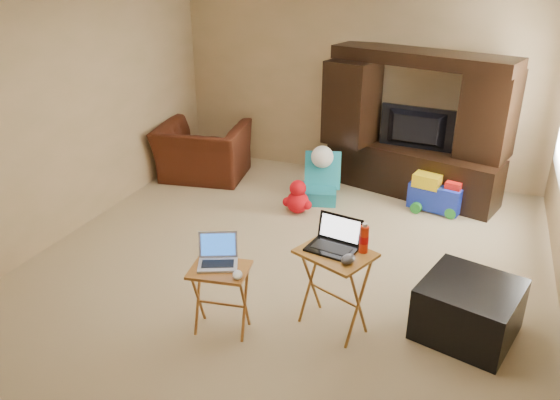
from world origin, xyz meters
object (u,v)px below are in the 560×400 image
at_px(child_rocker, 318,178).
at_px(tray_table_left, 221,300).
at_px(recliner, 203,152).
at_px(plush_toy, 298,196).
at_px(mouse_left, 238,275).
at_px(water_bottle, 364,239).
at_px(push_toy, 437,192).
at_px(entertainment_center, 416,126).
at_px(laptop_right, 332,236).
at_px(laptop_left, 217,253).
at_px(tray_table_right, 334,290).
at_px(ottoman, 468,309).
at_px(television, 415,129).
at_px(mouse_right, 348,259).

xyz_separation_m(child_rocker, tray_table_left, (0.04, -2.77, -0.00)).
xyz_separation_m(recliner, plush_toy, (1.59, -0.60, -0.16)).
relative_size(mouse_left, water_bottle, 0.54).
bearing_deg(mouse_left, plush_toy, 98.35).
relative_size(push_toy, mouse_left, 5.20).
relative_size(entertainment_center, laptop_right, 5.89).
relative_size(laptop_right, water_bottle, 1.70).
bearing_deg(recliner, laptop_left, 111.63).
bearing_deg(tray_table_right, laptop_left, -136.20).
xyz_separation_m(child_rocker, laptop_right, (0.84, -2.39, 0.54)).
height_order(recliner, tray_table_right, recliner).
bearing_deg(push_toy, mouse_left, -98.39).
relative_size(entertainment_center, plush_toy, 5.30).
bearing_deg(plush_toy, water_bottle, -57.72).
bearing_deg(tray_table_left, plush_toy, 85.49).
distance_m(entertainment_center, ottoman, 2.97).
height_order(recliner, ottoman, recliner).
xyz_separation_m(tray_table_right, laptop_left, (-0.87, -0.34, 0.35)).
distance_m(television, plush_toy, 1.69).
xyz_separation_m(child_rocker, tray_table_right, (0.88, -2.41, 0.06)).
relative_size(television, mouse_right, 6.30).
bearing_deg(tray_table_left, push_toy, 57.03).
relative_size(plush_toy, push_toy, 0.67).
distance_m(recliner, push_toy, 3.13).
xyz_separation_m(push_toy, water_bottle, (-0.33, -2.57, 0.59)).
xyz_separation_m(tray_table_left, water_bottle, (1.04, 0.45, 0.53)).
xyz_separation_m(tray_table_right, mouse_right, (0.13, -0.12, 0.39)).
bearing_deg(tray_table_left, tray_table_right, 15.07).
xyz_separation_m(ottoman, laptop_right, (-1.08, -0.30, 0.61)).
bearing_deg(recliner, mouse_left, 113.84).
height_order(recliner, laptop_right, laptop_right).
bearing_deg(mouse_right, laptop_right, 140.53).
height_order(plush_toy, laptop_right, laptop_right).
xyz_separation_m(entertainment_center, push_toy, (0.38, -0.42, -0.67)).
xyz_separation_m(television, laptop_left, (-1.03, -3.36, -0.16)).
distance_m(plush_toy, mouse_left, 2.48).
bearing_deg(plush_toy, mouse_left, -81.65).
relative_size(mouse_left, mouse_right, 0.83).
bearing_deg(ottoman, push_toy, 102.32).
relative_size(tray_table_left, water_bottle, 2.68).
bearing_deg(tray_table_right, mouse_left, -123.45).
height_order(plush_toy, tray_table_left, tray_table_left).
distance_m(push_toy, laptop_left, 3.34).
bearing_deg(plush_toy, ottoman, -39.20).
bearing_deg(television, tray_table_left, 79.62).
distance_m(plush_toy, water_bottle, 2.34).
distance_m(child_rocker, plush_toy, 0.45).
relative_size(recliner, tray_table_left, 1.94).
bearing_deg(laptop_right, ottoman, 25.04).
distance_m(television, tray_table_right, 3.07).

